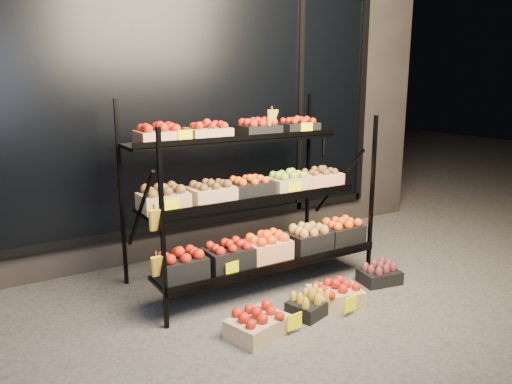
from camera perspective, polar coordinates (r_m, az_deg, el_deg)
ground at (r=4.23m, az=4.14°, el=-12.72°), size 24.00×24.00×0.00m
building at (r=6.09m, az=-10.29°, el=12.01°), size 6.00×2.08×3.50m
display_rack at (r=4.42m, az=-0.39°, el=-0.66°), size 2.18×1.02×1.66m
tag_floor_a at (r=3.77m, az=4.43°, el=-15.07°), size 0.13×0.01×0.12m
tag_floor_b at (r=4.08m, az=10.74°, el=-12.98°), size 0.13×0.01×0.12m
floor_crate_left at (r=3.72m, az=0.16°, el=-14.77°), size 0.48×0.40×0.21m
floor_crate_midleft at (r=4.06m, az=6.19°, el=-12.57°), size 0.40×0.34×0.18m
floor_crate_midright at (r=4.22m, az=9.02°, el=-11.44°), size 0.48×0.41×0.21m
floor_crate_right at (r=4.73m, az=13.93°, el=-9.07°), size 0.39×0.32×0.18m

